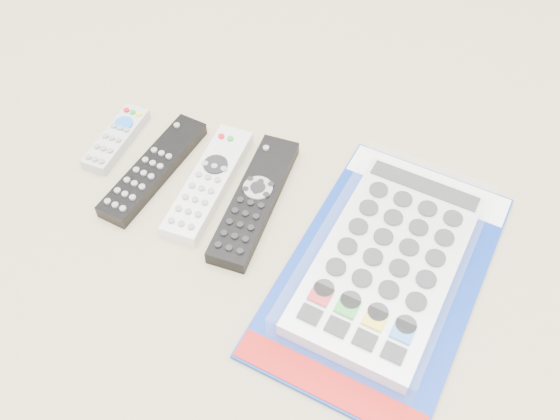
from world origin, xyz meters
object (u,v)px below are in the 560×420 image
(remote_slim_black, at_px, (153,169))
(jumbo_remote_packaged, at_px, (388,261))
(remote_small_grey, at_px, (116,138))
(remote_large_black, at_px, (255,200))
(remote_silver_dvd, at_px, (209,183))

(remote_slim_black, xyz_separation_m, jumbo_remote_packaged, (0.35, -0.06, 0.01))
(remote_small_grey, bearing_deg, remote_slim_black, -21.98)
(remote_slim_black, bearing_deg, remote_large_black, 7.05)
(remote_slim_black, relative_size, remote_silver_dvd, 1.02)
(remote_silver_dvd, relative_size, jumbo_remote_packaged, 0.50)
(remote_slim_black, distance_m, remote_large_black, 0.15)
(remote_silver_dvd, bearing_deg, remote_small_grey, 168.95)
(remote_small_grey, height_order, remote_silver_dvd, remote_silver_dvd)
(remote_large_black, bearing_deg, remote_small_grey, 169.55)
(remote_large_black, distance_m, jumbo_remote_packaged, 0.20)
(remote_slim_black, distance_m, remote_silver_dvd, 0.08)
(remote_small_grey, xyz_separation_m, remote_slim_black, (0.08, -0.04, 0.00))
(remote_slim_black, relative_size, jumbo_remote_packaged, 0.51)
(remote_silver_dvd, bearing_deg, remote_large_black, -5.50)
(jumbo_remote_packaged, bearing_deg, remote_slim_black, -179.84)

